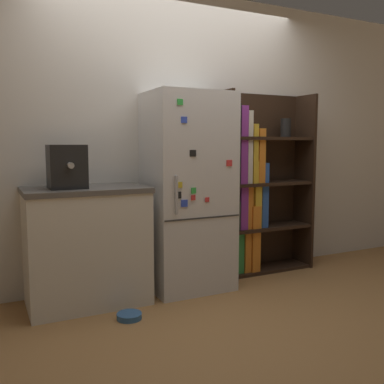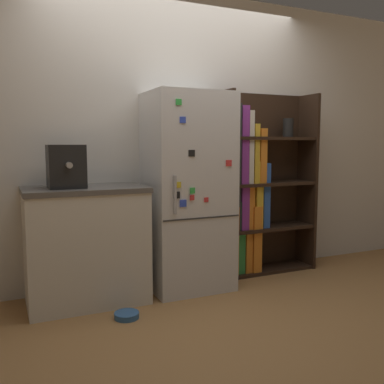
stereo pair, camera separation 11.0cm
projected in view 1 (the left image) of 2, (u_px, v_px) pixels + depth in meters
The scene contains 7 objects.
ground_plane at pixel (197, 292), 3.60m from camera, with size 16.00×16.00×0.00m, color #A87542.
wall_back at pixel (173, 138), 3.88m from camera, with size 8.00×0.05×2.60m.
refrigerator at pixel (188, 192), 3.66m from camera, with size 0.68×0.59×1.67m.
bookshelf at pixel (251, 190), 4.13m from camera, with size 0.97×0.32×1.73m.
kitchen_counter at pixel (87, 246), 3.33m from camera, with size 0.92×0.57×0.92m.
espresso_machine at pixel (67, 167), 3.16m from camera, with size 0.27×0.30×0.32m.
pet_bowl at pixel (129, 316), 3.06m from camera, with size 0.18×0.18×0.04m.
Camera 1 is at (-1.57, -3.11, 1.24)m, focal length 40.00 mm.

